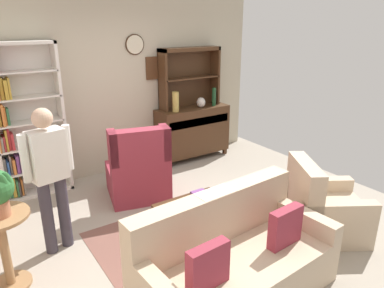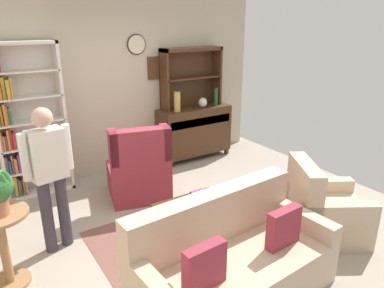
% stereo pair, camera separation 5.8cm
% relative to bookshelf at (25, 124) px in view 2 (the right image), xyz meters
% --- Properties ---
extents(ground_plane, '(5.40, 4.60, 0.02)m').
position_rel_bookshelf_xyz_m(ground_plane, '(1.46, -1.94, -1.03)').
color(ground_plane, '#9E9384').
extents(wall_back, '(5.00, 0.09, 2.80)m').
position_rel_bookshelf_xyz_m(wall_back, '(1.46, 0.19, 0.39)').
color(wall_back, '#BCB299').
rests_on(wall_back, ground_plane).
extents(area_rug, '(2.88, 1.72, 0.01)m').
position_rel_bookshelf_xyz_m(area_rug, '(1.66, -2.24, -1.01)').
color(area_rug, brown).
rests_on(area_rug, ground_plane).
extents(bookshelf, '(0.90, 0.30, 2.10)m').
position_rel_bookshelf_xyz_m(bookshelf, '(0.00, 0.00, 0.00)').
color(bookshelf, silver).
rests_on(bookshelf, ground_plane).
extents(sideboard, '(1.30, 0.45, 0.92)m').
position_rel_bookshelf_xyz_m(sideboard, '(2.69, -0.08, -0.51)').
color(sideboard, '#422816').
rests_on(sideboard, ground_plane).
extents(sideboard_hutch, '(1.10, 0.26, 1.00)m').
position_rel_bookshelf_xyz_m(sideboard_hutch, '(2.69, 0.02, 0.54)').
color(sideboard_hutch, '#422816').
rests_on(sideboard_hutch, sideboard).
extents(vase_tall, '(0.11, 0.11, 0.33)m').
position_rel_bookshelf_xyz_m(vase_tall, '(2.30, -0.16, 0.06)').
color(vase_tall, tan).
rests_on(vase_tall, sideboard).
extents(vase_round, '(0.15, 0.15, 0.17)m').
position_rel_bookshelf_xyz_m(vase_round, '(2.82, -0.15, -0.01)').
color(vase_round, beige).
rests_on(vase_round, sideboard).
extents(bottle_wine, '(0.07, 0.07, 0.31)m').
position_rel_bookshelf_xyz_m(bottle_wine, '(3.08, -0.17, 0.06)').
color(bottle_wine, '#194223').
rests_on(bottle_wine, sideboard).
extents(couch_floral, '(1.85, 0.96, 0.90)m').
position_rel_bookshelf_xyz_m(couch_floral, '(1.10, -3.10, -0.71)').
color(couch_floral, '#C6AD8E').
rests_on(couch_floral, ground_plane).
extents(armchair_floral, '(1.06, 1.05, 0.88)m').
position_rel_bookshelf_xyz_m(armchair_floral, '(2.58, -2.93, -0.73)').
color(armchair_floral, '#C6AD8E').
rests_on(armchair_floral, ground_plane).
extents(wingback_chair, '(0.95, 0.96, 1.05)m').
position_rel_bookshelf_xyz_m(wingback_chair, '(1.21, -0.95, -0.63)').
color(wingback_chair, maroon).
rests_on(wingback_chair, ground_plane).
extents(plant_stand, '(0.52, 0.52, 0.75)m').
position_rel_bookshelf_xyz_m(plant_stand, '(-0.57, -1.88, -0.56)').
color(plant_stand, '#997047').
rests_on(plant_stand, ground_plane).
extents(person_reading, '(0.53, 0.27, 1.56)m').
position_rel_bookshelf_xyz_m(person_reading, '(-0.03, -1.53, -0.11)').
color(person_reading, '#38333D').
rests_on(person_reading, ground_plane).
extents(coffee_table, '(0.80, 0.50, 0.42)m').
position_rel_bookshelf_xyz_m(coffee_table, '(1.29, -2.17, -0.67)').
color(coffee_table, '#422816').
rests_on(coffee_table, ground_plane).
extents(book_stack, '(0.22, 0.16, 0.08)m').
position_rel_bookshelf_xyz_m(book_stack, '(1.43, -2.12, -0.56)').
color(book_stack, '#723F7F').
rests_on(book_stack, coffee_table).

